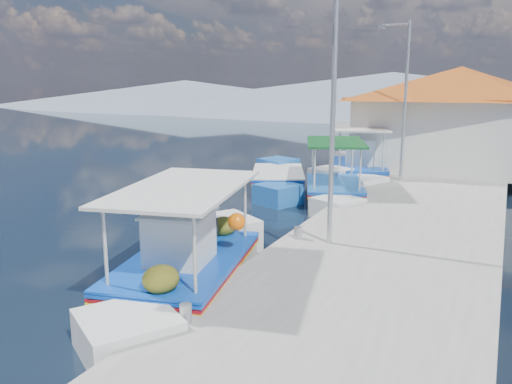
% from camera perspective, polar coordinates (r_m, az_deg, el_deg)
% --- Properties ---
extents(ground, '(160.00, 160.00, 0.00)m').
position_cam_1_polar(ground, '(13.34, -14.22, -7.20)').
color(ground, black).
rests_on(ground, ground).
extents(quay, '(5.00, 44.00, 0.50)m').
position_cam_1_polar(quay, '(16.25, 16.74, -2.92)').
color(quay, '#A3A099').
rests_on(quay, ground).
extents(bollards, '(0.20, 17.20, 0.30)m').
position_cam_1_polar(bollards, '(15.89, 8.90, -1.39)').
color(bollards, '#A5A8AD').
rests_on(bollards, quay).
extents(main_caique, '(3.25, 7.34, 2.48)m').
position_cam_1_polar(main_caique, '(11.20, -7.39, -8.14)').
color(main_caique, white).
rests_on(main_caique, ground).
extents(caique_green_canopy, '(3.40, 6.10, 2.44)m').
position_cam_1_polar(caique_green_canopy, '(19.22, 8.68, 0.12)').
color(caique_green_canopy, white).
rests_on(caique_green_canopy, ground).
extents(caique_blue_hull, '(3.65, 6.11, 1.19)m').
position_cam_1_polar(caique_blue_hull, '(20.87, 2.60, 1.09)').
color(caique_blue_hull, '#1D5CAF').
rests_on(caique_blue_hull, ground).
extents(caique_far, '(3.65, 7.20, 2.64)m').
position_cam_1_polar(caique_far, '(23.22, 11.27, 2.43)').
color(caique_far, white).
rests_on(caique_far, ground).
extents(harbor_building, '(10.49, 10.49, 4.40)m').
position_cam_1_polar(harbor_building, '(24.68, 21.26, 7.76)').
color(harbor_building, silver).
rests_on(harbor_building, quay).
extents(lamp_post_near, '(1.21, 0.14, 6.00)m').
position_cam_1_polar(lamp_post_near, '(12.14, 8.06, 9.75)').
color(lamp_post_near, '#A5A8AD').
rests_on(lamp_post_near, quay).
extents(lamp_post_far, '(1.21, 0.14, 6.00)m').
position_cam_1_polar(lamp_post_far, '(20.89, 15.83, 10.42)').
color(lamp_post_far, '#A5A8AD').
rests_on(lamp_post_far, quay).
extents(mountain_ridge, '(171.40, 96.00, 5.50)m').
position_cam_1_polar(mountain_ridge, '(65.61, 24.69, 9.14)').
color(mountain_ridge, slate).
rests_on(mountain_ridge, ground).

